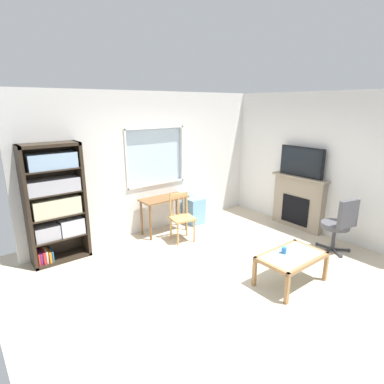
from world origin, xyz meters
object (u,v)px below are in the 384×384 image
object	(u,v)px
sippy_cup	(284,250)
wooden_chair	(182,217)
desk_under_window	(164,204)
plastic_drawer_unit	(194,210)
tv	(302,162)
fireplace	(298,202)
coffee_table	(292,259)
bookshelf	(55,201)
office_chair	(340,223)

from	to	relation	value
sippy_cup	wooden_chair	bearing A→B (deg)	98.75
desk_under_window	plastic_drawer_unit	xyz separation A→B (m)	(0.79, 0.05, -0.32)
wooden_chair	plastic_drawer_unit	size ratio (longest dim) A/B	1.60
desk_under_window	tv	world-z (taller)	tv
plastic_drawer_unit	fireplace	bearing A→B (deg)	-44.29
fireplace	sippy_cup	xyz separation A→B (m)	(-1.98, -1.11, -0.06)
plastic_drawer_unit	tv	bearing A→B (deg)	-44.62
wooden_chair	plastic_drawer_unit	bearing A→B (deg)	37.43
plastic_drawer_unit	sippy_cup	world-z (taller)	plastic_drawer_unit
plastic_drawer_unit	tv	distance (m)	2.44
wooden_chair	coffee_table	distance (m)	2.21
plastic_drawer_unit	tv	world-z (taller)	tv
bookshelf	plastic_drawer_unit	size ratio (longest dim) A/B	3.45
fireplace	office_chair	world-z (taller)	fireplace
office_chair	plastic_drawer_unit	bearing A→B (deg)	112.28
tv	office_chair	distance (m)	1.49
wooden_chair	fireplace	size ratio (longest dim) A/B	0.74
desk_under_window	fireplace	distance (m)	2.78
fireplace	tv	world-z (taller)	tv
desk_under_window	wooden_chair	distance (m)	0.54
bookshelf	wooden_chair	world-z (taller)	bookshelf
bookshelf	desk_under_window	bearing A→B (deg)	-3.06
tv	wooden_chair	bearing A→B (deg)	157.17
wooden_chair	plastic_drawer_unit	world-z (taller)	wooden_chair
fireplace	sippy_cup	world-z (taller)	fireplace
fireplace	tv	distance (m)	0.85
office_chair	coffee_table	xyz separation A→B (m)	(-1.47, -0.08, -0.18)
coffee_table	bookshelf	bearing A→B (deg)	130.73
tv	sippy_cup	world-z (taller)	tv
desk_under_window	wooden_chair	xyz separation A→B (m)	(0.06, -0.51, -0.14)
desk_under_window	plastic_drawer_unit	bearing A→B (deg)	3.60
bookshelf	wooden_chair	bearing A→B (deg)	-16.85
wooden_chair	tv	bearing A→B (deg)	-22.83
plastic_drawer_unit	bookshelf	bearing A→B (deg)	178.84
office_chair	sippy_cup	bearing A→B (deg)	179.00
desk_under_window	coffee_table	world-z (taller)	desk_under_window
desk_under_window	office_chair	world-z (taller)	office_chair
bookshelf	wooden_chair	size ratio (longest dim) A/B	2.16
wooden_chair	plastic_drawer_unit	xyz separation A→B (m)	(0.74, 0.56, -0.18)
fireplace	coffee_table	size ratio (longest dim) A/B	1.23
desk_under_window	fireplace	world-z (taller)	fireplace
plastic_drawer_unit	office_chair	world-z (taller)	office_chair
plastic_drawer_unit	coffee_table	bearing A→B (deg)	-97.74
bookshelf	office_chair	distance (m)	4.76
wooden_chair	office_chair	distance (m)	2.79
desk_under_window	tv	xyz separation A→B (m)	(2.34, -1.48, 0.80)
bookshelf	plastic_drawer_unit	distance (m)	2.89
office_chair	coffee_table	world-z (taller)	office_chair
wooden_chair	desk_under_window	bearing A→B (deg)	96.24
plastic_drawer_unit	fireplace	size ratio (longest dim) A/B	0.47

